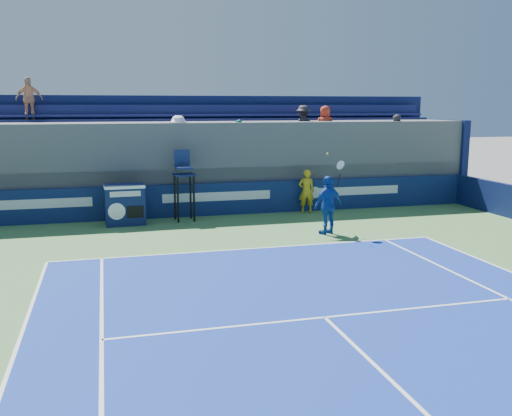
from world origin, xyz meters
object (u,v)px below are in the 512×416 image
object	(u,v)px
ball_person	(306,191)
tennis_player	(328,205)
match_clock	(125,203)
umpire_chair	(184,178)

from	to	relation	value
ball_person	tennis_player	distance (m)	3.59
ball_person	tennis_player	size ratio (longest dim) A/B	0.64
tennis_player	ball_person	bearing A→B (deg)	80.94
match_clock	tennis_player	size ratio (longest dim) A/B	0.54
match_clock	umpire_chair	size ratio (longest dim) A/B	0.56
ball_person	match_clock	distance (m)	6.68
ball_person	match_clock	size ratio (longest dim) A/B	1.17
ball_person	tennis_player	world-z (taller)	tennis_player
umpire_chair	ball_person	bearing A→B (deg)	2.89
ball_person	umpire_chair	bearing A→B (deg)	15.45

